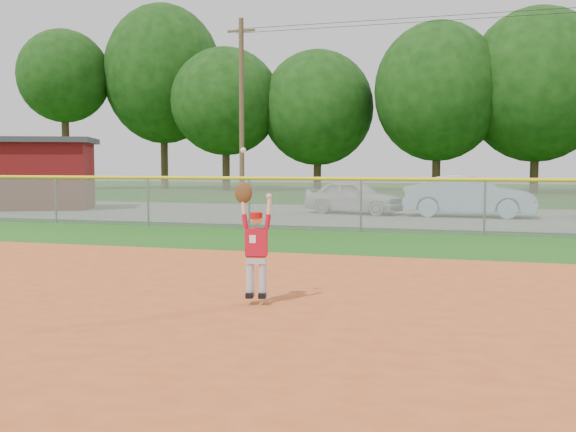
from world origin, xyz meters
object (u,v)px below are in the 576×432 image
object	(u,v)px
utility_shed	(46,173)
ballplayer	(254,240)
car_white_a	(354,197)
car_blue	(469,196)

from	to	relation	value
utility_shed	ballplayer	xyz separation A→B (m)	(14.63, -15.21, -0.66)
car_white_a	ballplayer	size ratio (longest dim) A/B	1.90
car_blue	utility_shed	bearing A→B (deg)	93.62
car_white_a	car_blue	size ratio (longest dim) A/B	0.83
car_white_a	car_blue	xyz separation A→B (m)	(4.25, -0.34, 0.11)
car_white_a	utility_shed	bearing A→B (deg)	108.91
utility_shed	ballplayer	bearing A→B (deg)	-46.12
car_blue	car_white_a	bearing A→B (deg)	86.66
utility_shed	ballplayer	world-z (taller)	utility_shed
car_white_a	ballplayer	distance (m)	16.35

